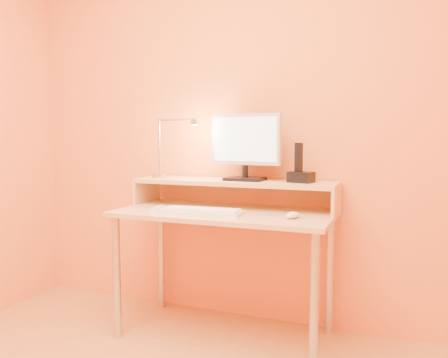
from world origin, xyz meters
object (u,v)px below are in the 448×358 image
at_px(monitor_panel, 246,139).
at_px(keyboard, 202,212).
at_px(phone_dock, 301,177).
at_px(mouse, 292,215).
at_px(lamp_base, 160,176).
at_px(remote_control, 158,210).

distance_m(monitor_panel, keyboard, 0.52).
xyz_separation_m(phone_dock, mouse, (0.01, -0.24, -0.17)).
bearing_deg(keyboard, lamp_base, 142.42).
bearing_deg(mouse, lamp_base, -178.46).
bearing_deg(remote_control, mouse, -4.54).
distance_m(phone_dock, remote_control, 0.81).
bearing_deg(mouse, keyboard, -157.99).
bearing_deg(monitor_panel, lamp_base, -168.84).
xyz_separation_m(keyboard, mouse, (0.48, 0.06, 0.01)).
height_order(phone_dock, mouse, phone_dock).
distance_m(lamp_base, remote_control, 0.34).
relative_size(lamp_base, mouse, 1.02).
height_order(lamp_base, keyboard, lamp_base).
distance_m(phone_dock, mouse, 0.30).
bearing_deg(lamp_base, remote_control, -62.57).
bearing_deg(lamp_base, keyboard, -33.62).
relative_size(monitor_panel, keyboard, 1.01).
distance_m(keyboard, remote_control, 0.27).
bearing_deg(monitor_panel, keyboard, -107.45).
bearing_deg(monitor_panel, mouse, -29.82).
relative_size(mouse, remote_control, 0.60).
height_order(monitor_panel, lamp_base, monitor_panel).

